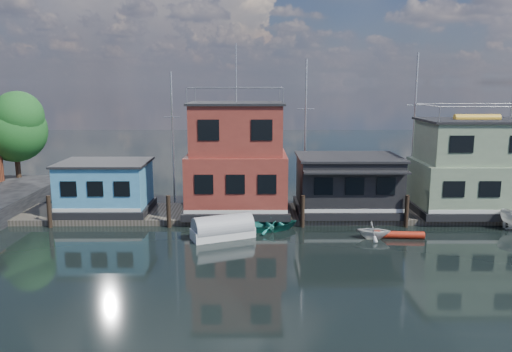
{
  "coord_description": "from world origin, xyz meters",
  "views": [
    {
      "loc": [
        -7.29,
        -23.24,
        9.61
      ],
      "look_at": [
        -7.12,
        12.0,
        3.0
      ],
      "focal_mm": 35.0,
      "sensor_mm": 36.0,
      "label": 1
    }
  ],
  "objects_px": {
    "houseboat_red": "(237,161)",
    "dinghy_teal": "(273,224)",
    "houseboat_blue": "(105,187)",
    "houseboat_green": "(473,168)",
    "red_kayak": "(399,235)",
    "dinghy_white": "(373,230)",
    "houseboat_dark": "(348,184)",
    "tarp_runabout": "(223,229)"
  },
  "relations": [
    {
      "from": "dinghy_white",
      "to": "houseboat_dark",
      "type": "bearing_deg",
      "value": 17.26
    },
    {
      "from": "dinghy_teal",
      "to": "tarp_runabout",
      "type": "height_order",
      "value": "tarp_runabout"
    },
    {
      "from": "dinghy_teal",
      "to": "houseboat_blue",
      "type": "bearing_deg",
      "value": 54.46
    },
    {
      "from": "houseboat_red",
      "to": "dinghy_teal",
      "type": "distance_m",
      "value": 5.6
    },
    {
      "from": "houseboat_blue",
      "to": "red_kayak",
      "type": "distance_m",
      "value": 20.6
    },
    {
      "from": "houseboat_red",
      "to": "dinghy_white",
      "type": "distance_m",
      "value": 10.78
    },
    {
      "from": "houseboat_red",
      "to": "dinghy_white",
      "type": "height_order",
      "value": "houseboat_red"
    },
    {
      "from": "houseboat_blue",
      "to": "houseboat_red",
      "type": "relative_size",
      "value": 0.54
    },
    {
      "from": "dinghy_teal",
      "to": "dinghy_white",
      "type": "height_order",
      "value": "dinghy_white"
    },
    {
      "from": "houseboat_dark",
      "to": "red_kayak",
      "type": "bearing_deg",
      "value": -66.16
    },
    {
      "from": "houseboat_red",
      "to": "houseboat_green",
      "type": "xyz_separation_m",
      "value": [
        17.0,
        0.0,
        -0.55
      ]
    },
    {
      "from": "dinghy_white",
      "to": "red_kayak",
      "type": "bearing_deg",
      "value": -77.26
    },
    {
      "from": "red_kayak",
      "to": "tarp_runabout",
      "type": "height_order",
      "value": "tarp_runabout"
    },
    {
      "from": "houseboat_red",
      "to": "red_kayak",
      "type": "height_order",
      "value": "houseboat_red"
    },
    {
      "from": "houseboat_green",
      "to": "dinghy_white",
      "type": "bearing_deg",
      "value": -147.36
    },
    {
      "from": "houseboat_dark",
      "to": "houseboat_blue",
      "type": "bearing_deg",
      "value": 179.94
    },
    {
      "from": "red_kayak",
      "to": "dinghy_teal",
      "type": "distance_m",
      "value": 8.07
    },
    {
      "from": "houseboat_blue",
      "to": "houseboat_dark",
      "type": "xyz_separation_m",
      "value": [
        17.5,
        -0.02,
        0.21
      ]
    },
    {
      "from": "houseboat_blue",
      "to": "houseboat_dark",
      "type": "height_order",
      "value": "houseboat_dark"
    },
    {
      "from": "houseboat_blue",
      "to": "houseboat_green",
      "type": "relative_size",
      "value": 0.76
    },
    {
      "from": "houseboat_dark",
      "to": "dinghy_white",
      "type": "height_order",
      "value": "houseboat_dark"
    },
    {
      "from": "houseboat_red",
      "to": "dinghy_white",
      "type": "xyz_separation_m",
      "value": [
        8.66,
        -5.34,
        -3.55
      ]
    },
    {
      "from": "houseboat_red",
      "to": "red_kayak",
      "type": "distance_m",
      "value": 12.21
    },
    {
      "from": "houseboat_red",
      "to": "houseboat_blue",
      "type": "bearing_deg",
      "value": -180.0
    },
    {
      "from": "houseboat_red",
      "to": "dinghy_white",
      "type": "bearing_deg",
      "value": -31.65
    },
    {
      "from": "tarp_runabout",
      "to": "dinghy_white",
      "type": "height_order",
      "value": "tarp_runabout"
    },
    {
      "from": "houseboat_red",
      "to": "houseboat_green",
      "type": "height_order",
      "value": "houseboat_red"
    },
    {
      "from": "houseboat_blue",
      "to": "tarp_runabout",
      "type": "xyz_separation_m",
      "value": [
        8.77,
        -5.14,
        -1.62
      ]
    },
    {
      "from": "houseboat_red",
      "to": "red_kayak",
      "type": "relative_size",
      "value": 3.8
    },
    {
      "from": "houseboat_blue",
      "to": "red_kayak",
      "type": "relative_size",
      "value": 2.05
    },
    {
      "from": "houseboat_blue",
      "to": "houseboat_green",
      "type": "height_order",
      "value": "houseboat_green"
    },
    {
      "from": "houseboat_red",
      "to": "houseboat_green",
      "type": "bearing_deg",
      "value": 0.0
    },
    {
      "from": "red_kayak",
      "to": "dinghy_white",
      "type": "xyz_separation_m",
      "value": [
        -1.65,
        -0.07,
        0.33
      ]
    },
    {
      "from": "dinghy_teal",
      "to": "houseboat_green",
      "type": "bearing_deg",
      "value": -96.82
    },
    {
      "from": "dinghy_white",
      "to": "dinghy_teal",
      "type": "bearing_deg",
      "value": 82.43
    },
    {
      "from": "houseboat_dark",
      "to": "houseboat_green",
      "type": "xyz_separation_m",
      "value": [
        9.0,
        0.02,
        1.13
      ]
    },
    {
      "from": "houseboat_green",
      "to": "dinghy_teal",
      "type": "xyz_separation_m",
      "value": [
        -14.53,
        -3.36,
        -3.18
      ]
    },
    {
      "from": "houseboat_blue",
      "to": "houseboat_red",
      "type": "xyz_separation_m",
      "value": [
        9.5,
        0.0,
        1.9
      ]
    },
    {
      "from": "red_kayak",
      "to": "dinghy_white",
      "type": "bearing_deg",
      "value": -172.83
    },
    {
      "from": "houseboat_blue",
      "to": "dinghy_white",
      "type": "relative_size",
      "value": 3.03
    },
    {
      "from": "houseboat_blue",
      "to": "houseboat_green",
      "type": "distance_m",
      "value": 26.53
    },
    {
      "from": "houseboat_red",
      "to": "tarp_runabout",
      "type": "xyz_separation_m",
      "value": [
        -0.73,
        -5.14,
        -3.52
      ]
    }
  ]
}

